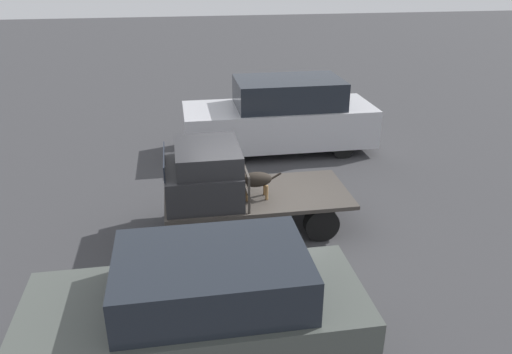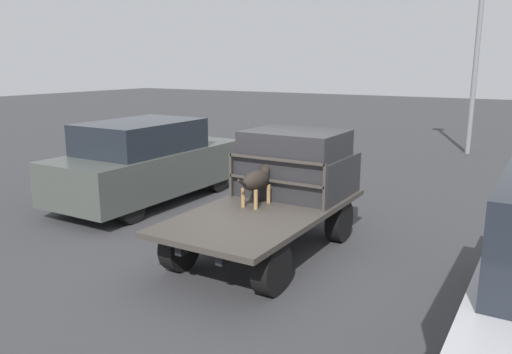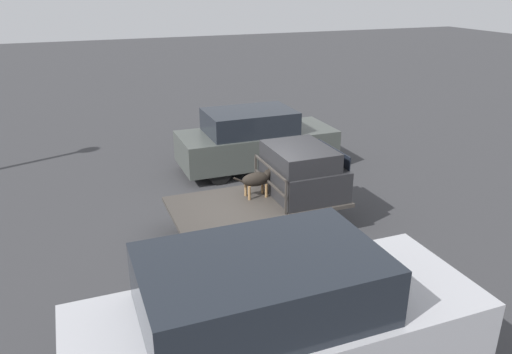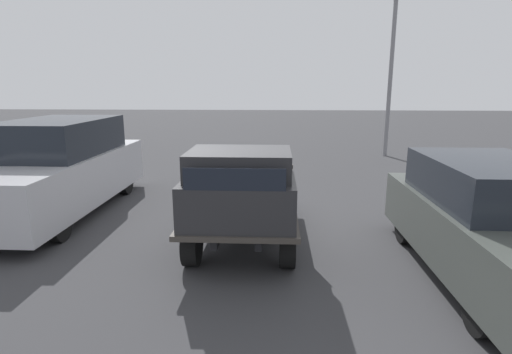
% 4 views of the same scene
% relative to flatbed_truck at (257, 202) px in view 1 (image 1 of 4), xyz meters
% --- Properties ---
extents(ground_plane, '(80.00, 80.00, 0.00)m').
position_rel_flatbed_truck_xyz_m(ground_plane, '(0.00, 0.00, -0.54)').
color(ground_plane, '#38383A').
extents(flatbed_truck, '(3.71, 1.82, 0.74)m').
position_rel_flatbed_truck_xyz_m(flatbed_truck, '(0.00, 0.00, 0.00)').
color(flatbed_truck, black).
rests_on(flatbed_truck, ground).
extents(truck_cab, '(1.45, 1.70, 1.08)m').
position_rel_flatbed_truck_xyz_m(truck_cab, '(1.05, 0.00, 0.71)').
color(truck_cab, '#28282B').
rests_on(truck_cab, flatbed_truck).
extents(truck_headboard, '(0.04, 1.70, 0.73)m').
position_rel_flatbed_truck_xyz_m(truck_headboard, '(0.29, 0.00, 0.68)').
color(truck_headboard, '#3D3833').
rests_on(truck_headboard, flatbed_truck).
extents(dog, '(1.04, 0.30, 0.68)m').
position_rel_flatbed_truck_xyz_m(dog, '(0.13, 0.21, 0.61)').
color(dog, '#9E7547').
rests_on(dog, flatbed_truck).
extents(parked_sedan, '(4.43, 1.83, 1.74)m').
position_rel_flatbed_truck_xyz_m(parked_sedan, '(1.37, 3.68, 0.32)').
color(parked_sedan, black).
rests_on(parked_sedan, ground).
extents(parked_pickup_far, '(5.30, 2.04, 2.06)m').
position_rel_flatbed_truck_xyz_m(parked_pickup_far, '(-1.41, -4.25, 0.46)').
color(parked_pickup_far, black).
rests_on(parked_pickup_far, ground).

